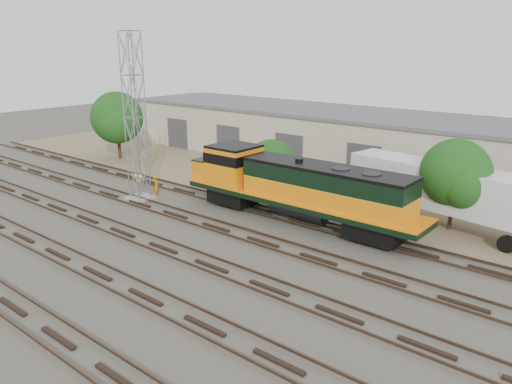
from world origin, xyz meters
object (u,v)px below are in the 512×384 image
Objects in this scene: locomotive at (295,186)px; semi_trailer at (450,190)px; worker at (156,187)px; signal_tower at (135,121)px.

locomotive reaches higher than semi_trailer.
locomotive is at bearing -139.77° from semi_trailer.
locomotive is 10.08m from semi_trailer.
worker is 21.63m from semi_trailer.
signal_tower reaches higher than worker.
locomotive is 13.27m from signal_tower.
semi_trailer reaches higher than worker.
signal_tower is 0.92× the size of semi_trailer.
locomotive reaches higher than worker.
semi_trailer is (8.61, 5.23, 0.14)m from locomotive.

